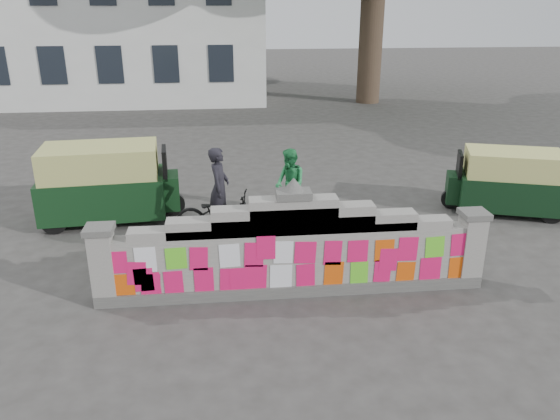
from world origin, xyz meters
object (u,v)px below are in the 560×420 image
Objects in this scene: cyclist_bike at (220,215)px; pedestrian at (290,184)px; rickshaw_left at (106,182)px; rickshaw_right at (508,181)px; cyclist_rider at (220,199)px.

pedestrian is at bearing -45.66° from cyclist_bike.
rickshaw_left is 1.16× the size of rickshaw_right.
cyclist_rider reaches higher than rickshaw_right.
cyclist_rider reaches higher than pedestrian.
rickshaw_right is (8.98, -0.49, -0.13)m from rickshaw_left.
cyclist_rider is at bearing -31.35° from rickshaw_left.
pedestrian is 4.02m from rickshaw_left.
rickshaw_left is at bearing 15.07° from rickshaw_right.
pedestrian is at bearing -8.15° from rickshaw_left.
rickshaw_left is 8.99m from rickshaw_right.
rickshaw_right is (6.52, 0.74, 0.26)m from cyclist_bike.
rickshaw_left is at bearing 75.11° from cyclist_bike.
pedestrian is (1.55, 0.99, 0.29)m from cyclist_bike.
pedestrian reaches higher than cyclist_bike.
cyclist_bike is at bearing 0.00° from cyclist_rider.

